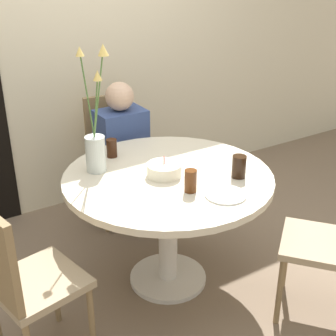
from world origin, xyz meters
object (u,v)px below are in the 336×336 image
chair_right_flank (21,277)px  flower_vase (96,141)px  drink_glass_0 (191,181)px  drink_glass_2 (112,148)px  drink_glass_1 (239,167)px  chair_far_back (115,150)px  side_plate (226,195)px  person_guest (122,160)px  birthday_cake (164,170)px

chair_right_flank → flower_vase: bearing=-65.2°
drink_glass_0 → drink_glass_2: (-0.15, 0.64, -0.00)m
flower_vase → drink_glass_1: 0.82m
chair_right_flank → drink_glass_1: bearing=-103.9°
chair_right_flank → drink_glass_0: size_ratio=7.59×
chair_right_flank → chair_far_back: bearing=-54.6°
side_plate → drink_glass_1: size_ratio=1.70×
drink_glass_1 → person_guest: person_guest is taller
flower_vase → side_plate: (0.44, -0.63, -0.18)m
side_plate → chair_right_flank: bearing=170.3°
chair_far_back → birthday_cake: chair_far_back is taller
drink_glass_2 → flower_vase: bearing=-138.3°
drink_glass_0 → drink_glass_1: 0.33m
side_plate → person_guest: size_ratio=0.20×
chair_far_back → drink_glass_1: chair_far_back is taller
chair_far_back → side_plate: 1.34m
drink_glass_0 → person_guest: bearing=84.0°
birthday_cake → drink_glass_1: (0.35, -0.24, 0.03)m
drink_glass_0 → person_guest: person_guest is taller
chair_far_back → drink_glass_2: 0.66m
chair_far_back → person_guest: person_guest is taller
drink_glass_1 → person_guest: (-0.22, 1.02, -0.29)m
chair_far_back → flower_vase: flower_vase is taller
chair_far_back → drink_glass_0: (-0.13, -1.18, 0.27)m
side_plate → drink_glass_0: (-0.13, 0.14, 0.06)m
chair_far_back → drink_glass_2: (-0.27, -0.54, 0.26)m
side_plate → drink_glass_1: 0.25m
chair_right_flank → birthday_cake: (0.90, 0.20, 0.24)m
drink_glass_1 → birthday_cake: bearing=145.4°
drink_glass_1 → drink_glass_2: 0.80m
birthday_cake → drink_glass_0: bearing=-86.1°
side_plate → drink_glass_2: 0.83m
birthday_cake → drink_glass_1: 0.42m
side_plate → drink_glass_2: (-0.28, 0.78, 0.05)m
chair_far_back → person_guest: size_ratio=0.85×
chair_far_back → drink_glass_2: chair_far_back is taller
flower_vase → drink_glass_0: bearing=-57.7°
chair_far_back → person_guest: bearing=-90.0°
drink_glass_2 → person_guest: bearing=56.2°
side_plate → drink_glass_1: (0.20, 0.14, 0.06)m
chair_right_flank → drink_glass_1: 1.28m
chair_far_back → drink_glass_0: size_ratio=7.59×
birthday_cake → person_guest: bearing=81.1°
birthday_cake → flower_vase: flower_vase is taller
drink_glass_2 → chair_right_flank: bearing=-142.0°
chair_far_back → birthday_cake: bearing=-91.5°
flower_vase → chair_right_flank: bearing=-143.1°
drink_glass_0 → person_guest: (0.11, 1.02, -0.29)m
chair_right_flank → person_guest: bearing=-58.3°
birthday_cake → drink_glass_0: drink_glass_0 is taller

